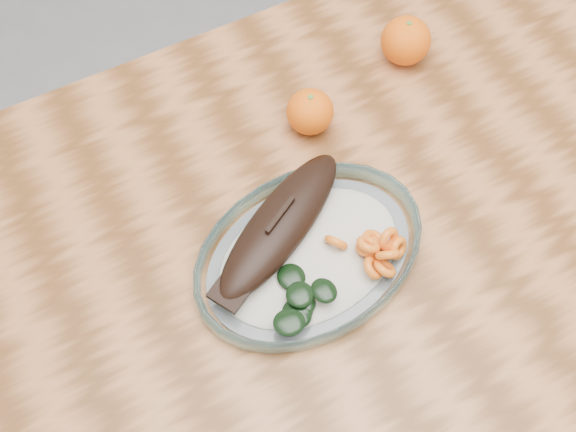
{
  "coord_description": "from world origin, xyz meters",
  "views": [
    {
      "loc": [
        -0.32,
        -0.38,
        1.61
      ],
      "look_at": [
        -0.11,
        0.03,
        0.77
      ],
      "focal_mm": 45.0,
      "sensor_mm": 36.0,
      "label": 1
    }
  ],
  "objects": [
    {
      "name": "orange_right",
      "position": [
        0.18,
        0.21,
        0.79
      ],
      "size": [
        0.08,
        0.08,
        0.08
      ],
      "primitive_type": "sphere",
      "color": "#E94C04",
      "rests_on": "dining_table"
    },
    {
      "name": "ground",
      "position": [
        0.0,
        0.0,
        0.0
      ],
      "size": [
        3.0,
        3.0,
        0.0
      ],
      "primitive_type": "plane",
      "color": "slate",
      "rests_on": "ground"
    },
    {
      "name": "plated_meal",
      "position": [
        -0.11,
        -0.03,
        0.77
      ],
      "size": [
        0.64,
        0.64,
        0.08
      ],
      "rotation": [
        0.0,
        0.0,
        0.12
      ],
      "color": "white",
      "rests_on": "dining_table"
    },
    {
      "name": "orange_left",
      "position": [
        -0.01,
        0.16,
        0.78
      ],
      "size": [
        0.07,
        0.07,
        0.07
      ],
      "primitive_type": "sphere",
      "color": "#E94C04",
      "rests_on": "dining_table"
    },
    {
      "name": "dining_table",
      "position": [
        0.0,
        0.0,
        0.65
      ],
      "size": [
        1.2,
        0.8,
        0.75
      ],
      "color": "#5C3315",
      "rests_on": "ground"
    }
  ]
}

